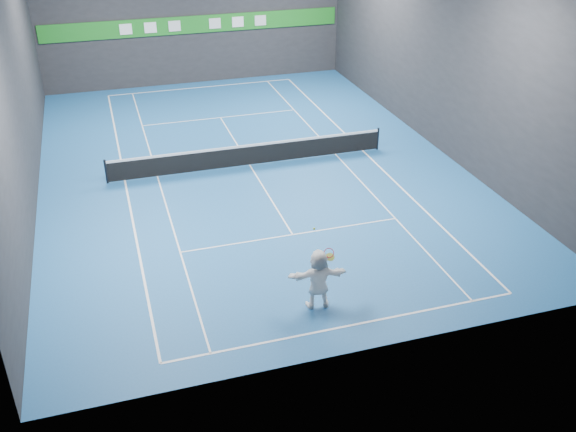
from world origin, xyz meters
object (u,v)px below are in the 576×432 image
object	(u,v)px
player	(318,279)
tennis_net	(250,154)
tennis_racket	(329,255)
tennis_ball	(314,229)

from	to	relation	value
player	tennis_net	xyz separation A→B (m)	(0.55, 10.69, -0.44)
player	tennis_racket	world-z (taller)	tennis_racket
player	tennis_net	world-z (taller)	player
tennis_net	player	bearing A→B (deg)	-92.93
player	tennis_racket	size ratio (longest dim) A/B	2.64
tennis_net	tennis_racket	bearing A→B (deg)	-91.19
tennis_ball	player	bearing A→B (deg)	7.06
tennis_ball	tennis_racket	size ratio (longest dim) A/B	0.09
tennis_ball	tennis_racket	bearing A→B (deg)	7.91
tennis_ball	tennis_racket	distance (m)	1.14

